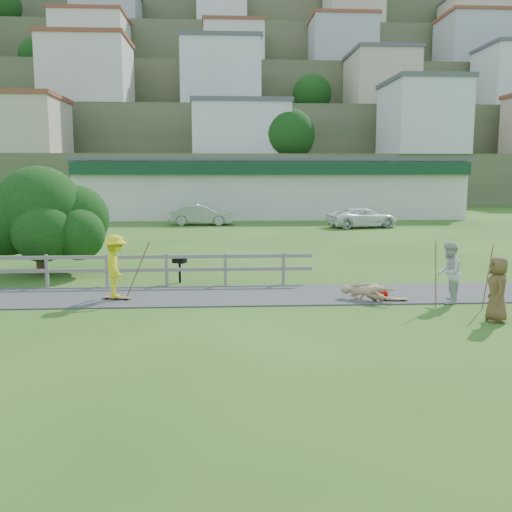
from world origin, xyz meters
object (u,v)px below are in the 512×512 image
(skater_rider, at_px, (116,270))
(skater_fallen, at_px, (367,292))
(car_white, at_px, (362,218))
(bbq, at_px, (180,270))
(car_silver, at_px, (201,215))
(tree, at_px, (41,232))
(spectator_c, at_px, (498,289))
(spectator_a, at_px, (449,273))

(skater_rider, height_order, skater_fallen, skater_rider)
(car_white, height_order, bbq, car_white)
(car_white, bearing_deg, car_silver, 63.06)
(skater_rider, bearing_deg, tree, 18.99)
(spectator_c, height_order, car_silver, spectator_c)
(car_white, bearing_deg, skater_rider, 136.00)
(spectator_c, bearing_deg, tree, -106.26)
(spectator_a, relative_size, car_white, 0.37)
(bbq, bearing_deg, skater_rider, -100.63)
(car_silver, bearing_deg, bbq, -178.63)
(skater_rider, relative_size, spectator_a, 1.03)
(skater_fallen, bearing_deg, car_white, 19.31)
(car_white, bearing_deg, tree, 122.63)
(skater_fallen, height_order, spectator_a, spectator_a)
(car_silver, bearing_deg, spectator_c, -161.90)
(spectator_c, relative_size, car_silver, 0.37)
(spectator_a, height_order, spectator_c, spectator_a)
(spectator_c, distance_m, car_white, 25.94)
(tree, height_order, bbq, tree)
(spectator_c, xyz_separation_m, tree, (-13.97, 7.96, 0.76))
(tree, bearing_deg, car_silver, 75.48)
(spectator_c, bearing_deg, skater_fallen, -118.46)
(spectator_c, distance_m, tree, 16.10)
(skater_rider, bearing_deg, car_silver, -21.61)
(car_silver, distance_m, car_white, 11.79)
(spectator_a, xyz_separation_m, bbq, (-8.12, 3.71, -0.45))
(skater_fallen, distance_m, spectator_a, 2.42)
(tree, bearing_deg, spectator_c, -29.68)
(spectator_a, relative_size, tree, 0.34)
(spectator_a, distance_m, spectator_c, 2.14)
(tree, bearing_deg, skater_fallen, -26.08)
(car_silver, xyz_separation_m, car_white, (11.49, -2.62, -0.07))
(skater_fallen, xyz_separation_m, spectator_c, (2.76, -2.48, 0.56))
(spectator_a, bearing_deg, spectator_c, 41.97)
(skater_rider, relative_size, car_silver, 0.41)
(spectator_c, bearing_deg, car_white, -172.81)
(skater_fallen, distance_m, car_white, 23.97)
(spectator_c, distance_m, car_silver, 29.70)
(skater_fallen, relative_size, car_silver, 0.34)
(car_white, relative_size, tree, 0.93)
(car_silver, distance_m, tree, 21.13)
(skater_rider, distance_m, car_silver, 25.41)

